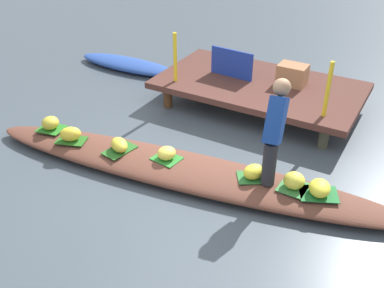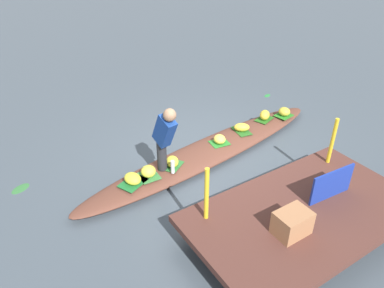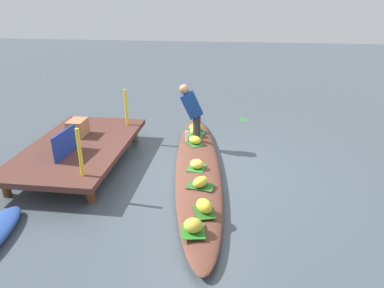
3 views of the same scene
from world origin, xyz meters
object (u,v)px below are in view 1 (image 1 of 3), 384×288
Objects in this scene: banana_bunch_4 at (320,188)px; produce_crate at (292,75)px; banana_bunch_0 at (254,172)px; banana_bunch_6 at (294,180)px; banana_bunch_5 at (167,153)px; vendor_person at (275,128)px; water_bottle at (267,165)px; vendor_boat at (182,170)px; market_banner at (232,63)px; banana_bunch_3 at (119,145)px; banana_bunch_1 at (70,134)px; moored_boat at (129,65)px; banana_bunch_2 at (50,123)px.

banana_bunch_4 is 2.55m from produce_crate.
banana_bunch_0 is 1.09× the size of banana_bunch_6.
banana_bunch_6 reaches higher than banana_bunch_5.
water_bottle is at bearing 128.95° from vendor_person.
vendor_boat is 1.07m from water_bottle.
vendor_boat is 22.84× the size of banana_bunch_5.
banana_bunch_5 is 2.35m from market_banner.
banana_bunch_3 is (-0.86, -0.14, 0.19)m from vendor_boat.
banana_bunch_5 is 1.00× the size of banana_bunch_6.
vendor_person is 0.59m from water_bottle.
banana_bunch_0 is 0.22× the size of vendor_person.
produce_crate reaches higher than banana_bunch_3.
banana_bunch_0 is 0.20m from water_bottle.
banana_bunch_1 is 0.73m from banana_bunch_3.
banana_bunch_1 reaches higher than banana_bunch_6.
market_banner is at bearing 121.68° from banana_bunch_0.
banana_bunch_5 is (-0.22, -0.01, 0.19)m from vendor_boat.
banana_bunch_0 is 2.51m from banana_bunch_1.
vendor_person is 5.22× the size of water_bottle.
vendor_boat is 0.89m from banana_bunch_3.
banana_bunch_5 is 1.04× the size of water_bottle.
market_banner is at bearing 92.99° from vendor_boat.
moored_boat is 7.16× the size of banana_bunch_3.
vendor_person is at bearing 26.44° from banana_bunch_0.
banana_bunch_0 is 2.55m from market_banner.
banana_bunch_5 is at bearing -164.14° from water_bottle.
moored_boat is 4.73m from banana_bunch_6.
moored_boat is 4.35m from banana_bunch_0.
banana_bunch_1 is 0.92× the size of banana_bunch_4.
banana_bunch_4 is at bearing 5.50° from banana_bunch_0.
moored_boat is at bearing 146.40° from banana_bunch_0.
market_banner reaches higher than banana_bunch_1.
moored_boat is at bearing 148.54° from vendor_person.
banana_bunch_3 is (0.72, 0.13, -0.02)m from banana_bunch_1.
market_banner is at bearing 130.70° from banana_bunch_6.
vendor_boat reaches higher than moored_boat.
banana_bunch_0 is 0.48m from banana_bunch_6.
banana_bunch_4 is at bearing -63.48° from produce_crate.
water_bottle is at bearing 171.17° from banana_bunch_4.
moored_boat is 3.59m from banana_bunch_5.
water_bottle is (2.57, 0.61, 0.01)m from banana_bunch_1.
banana_bunch_2 is at bearing -119.25° from market_banner.
vendor_boat is 2.41m from market_banner.
banana_bunch_3 is at bearing -168.70° from vendor_person.
banana_bunch_5 is at bearing -106.64° from produce_crate.
banana_bunch_3 is at bearing -96.09° from market_banner.
banana_bunch_4 is 0.29m from banana_bunch_6.
vendor_person is at bearing 11.02° from banana_bunch_5.
moored_boat is at bearing 112.04° from banana_bunch_1.
vendor_person is (2.64, 0.51, 0.59)m from banana_bunch_1.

